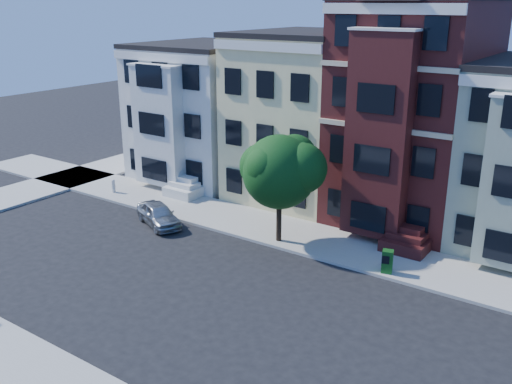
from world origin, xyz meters
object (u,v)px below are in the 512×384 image
Objects in this scene: street_tree at (279,177)px; parked_car at (158,214)px; newspaper_box at (387,261)px; fire_hydrant at (114,187)px.

street_tree reaches higher than parked_car.
newspaper_box is (6.07, -0.26, -2.91)m from street_tree.
parked_car is at bearing -165.69° from street_tree.
parked_car is 13.05m from newspaper_box.
street_tree reaches higher than newspaper_box.
newspaper_box is 19.18m from fire_hydrant.
parked_car is 5.48× the size of fire_hydrant.
parked_car is 3.44× the size of newspaper_box.
street_tree is 6.39× the size of newspaper_box.
street_tree is 10.17× the size of fire_hydrant.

